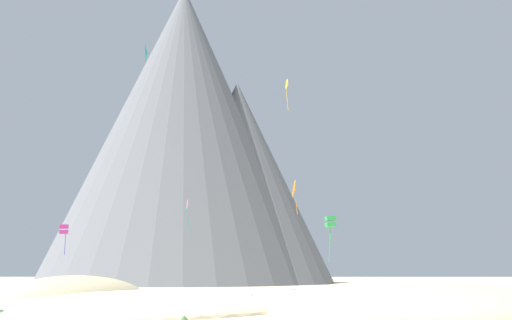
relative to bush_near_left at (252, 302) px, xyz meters
The scene contains 14 objects.
dune_foreground_left 5.99m from the bush_near_left, behind, with size 23.59×16.95×2.44m, color beige.
dune_foreground_right 9.63m from the bush_near_left, 10.98° to the right, with size 18.59×16.66×3.73m, color beige.
dune_midground 16.99m from the bush_near_left, 146.44° to the left, with size 13.87×8.50×4.14m, color #CCBA8E.
bush_near_left is the anchor object (origin of this frame).
bush_mid_center 14.80m from the bush_near_left, 147.47° to the right, with size 2.18×2.18×0.53m, color #386633.
bush_far_right 11.27m from the bush_near_left, 130.52° to the right, with size 2.15×2.15×0.40m, color #668C4C.
bush_low_patch 9.46m from the bush_near_left, 82.29° to the left, with size 2.03×2.03×0.52m, color #668C4C.
rock_massif 81.41m from the bush_near_left, 99.21° to the left, with size 69.67×67.98×58.55m.
kite_gold_high 46.37m from the bush_near_left, 84.41° to the left, with size 0.61×1.39×4.27m.
kite_orange_low 47.55m from the bush_near_left, 83.86° to the left, with size 0.93×2.53×4.86m.
kite_green_low 34.26m from the bush_near_left, 75.47° to the left, with size 1.30×1.27×5.39m.
kite_pink_low 48.29m from the bush_near_left, 102.42° to the left, with size 0.65×1.15×4.96m.
kite_magenta_low 55.32m from the bush_near_left, 120.44° to the left, with size 1.47×1.46×4.21m.
kite_teal_high 46.40m from the bush_near_left, 112.77° to the left, with size 0.87×2.46×2.44m.
Camera 1 is at (4.10, -28.68, 2.47)m, focal length 43.12 mm.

